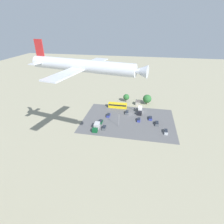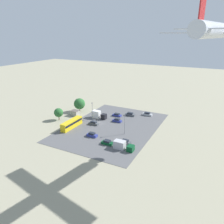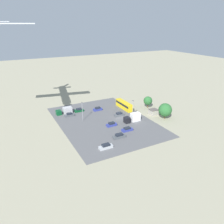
{
  "view_description": "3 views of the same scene",
  "coord_description": "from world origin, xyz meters",
  "px_view_note": "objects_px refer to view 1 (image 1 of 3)",
  "views": [
    {
      "loc": [
        -6.95,
        94.42,
        50.39
      ],
      "look_at": [
        6.03,
        25.83,
        14.11
      ],
      "focal_mm": 28.0,
      "sensor_mm": 36.0,
      "label": 1
    },
    {
      "loc": [
        76.83,
        47.08,
        37.79
      ],
      "look_at": [
        1.92,
        8.47,
        7.55
      ],
      "focal_mm": 35.0,
      "sensor_mm": 36.0,
      "label": 2
    },
    {
      "loc": [
        -75.71,
        43.6,
        37.74
      ],
      "look_at": [
        -2.26,
        4.92,
        4.36
      ],
      "focal_mm": 35.0,
      "sensor_mm": 36.0,
      "label": 3
    }
  ],
  "objects_px": {
    "parked_car_3": "(108,115)",
    "parked_car_7": "(166,132)",
    "parked_car_5": "(104,128)",
    "airplane": "(85,66)",
    "parked_car_4": "(150,118)",
    "parked_car_6": "(101,122)",
    "parked_truck_1": "(140,110)",
    "shed_building": "(138,103)",
    "parked_car_2": "(127,112)",
    "parked_car_0": "(139,120)",
    "parked_car_1": "(157,123)",
    "parked_truck_0": "(96,127)",
    "bus": "(118,105)"
  },
  "relations": [
    {
      "from": "parked_car_2",
      "to": "parked_car_7",
      "type": "distance_m",
      "value": 27.76
    },
    {
      "from": "parked_car_4",
      "to": "parked_car_5",
      "type": "height_order",
      "value": "parked_car_5"
    },
    {
      "from": "parked_car_3",
      "to": "shed_building",
      "type": "bearing_deg",
      "value": 51.0
    },
    {
      "from": "parked_car_3",
      "to": "parked_car_6",
      "type": "height_order",
      "value": "parked_car_3"
    },
    {
      "from": "parked_car_0",
      "to": "parked_truck_1",
      "type": "height_order",
      "value": "parked_truck_1"
    },
    {
      "from": "parked_car_0",
      "to": "parked_car_2",
      "type": "height_order",
      "value": "parked_car_2"
    },
    {
      "from": "bus",
      "to": "parked_car_7",
      "type": "xyz_separation_m",
      "value": [
        -28.7,
        23.98,
        -1.14
      ]
    },
    {
      "from": "parked_car_0",
      "to": "airplane",
      "type": "relative_size",
      "value": 0.11
    },
    {
      "from": "parked_car_2",
      "to": "parked_car_4",
      "type": "distance_m",
      "value": 14.8
    },
    {
      "from": "parked_car_3",
      "to": "parked_truck_0",
      "type": "height_order",
      "value": "parked_truck_0"
    },
    {
      "from": "parked_car_4",
      "to": "parked_car_6",
      "type": "bearing_deg",
      "value": -160.92
    },
    {
      "from": "parked_car_7",
      "to": "parked_truck_1",
      "type": "distance_m",
      "value": 24.04
    },
    {
      "from": "parked_car_5",
      "to": "parked_car_0",
      "type": "bearing_deg",
      "value": -145.94
    },
    {
      "from": "bus",
      "to": "airplane",
      "type": "xyz_separation_m",
      "value": [
        2.14,
        51.74,
        36.7
      ]
    },
    {
      "from": "parked_car_4",
      "to": "parked_car_7",
      "type": "height_order",
      "value": "parked_car_7"
    },
    {
      "from": "parked_car_0",
      "to": "parked_car_1",
      "type": "height_order",
      "value": "parked_car_1"
    },
    {
      "from": "bus",
      "to": "shed_building",
      "type": "bearing_deg",
      "value": 121.13
    },
    {
      "from": "shed_building",
      "to": "parked_car_7",
      "type": "relative_size",
      "value": 0.8
    },
    {
      "from": "parked_car_0",
      "to": "parked_car_1",
      "type": "xyz_separation_m",
      "value": [
        -9.98,
        2.2,
        0.03
      ]
    },
    {
      "from": "parked_car_2",
      "to": "parked_car_4",
      "type": "bearing_deg",
      "value": 162.42
    },
    {
      "from": "parked_truck_1",
      "to": "parked_car_1",
      "type": "bearing_deg",
      "value": 128.73
    },
    {
      "from": "parked_car_6",
      "to": "parked_truck_0",
      "type": "height_order",
      "value": "parked_truck_0"
    },
    {
      "from": "airplane",
      "to": "parked_truck_1",
      "type": "bearing_deg",
      "value": 171.46
    },
    {
      "from": "parked_car_0",
      "to": "parked_car_3",
      "type": "height_order",
      "value": "parked_car_3"
    },
    {
      "from": "parked_car_2",
      "to": "parked_car_6",
      "type": "distance_m",
      "value": 19.24
    },
    {
      "from": "parked_car_4",
      "to": "parked_truck_1",
      "type": "height_order",
      "value": "parked_truck_1"
    },
    {
      "from": "parked_car_6",
      "to": "parked_car_0",
      "type": "bearing_deg",
      "value": 16.5
    },
    {
      "from": "parked_car_1",
      "to": "parked_car_5",
      "type": "height_order",
      "value": "parked_car_1"
    },
    {
      "from": "parked_car_7",
      "to": "parked_truck_1",
      "type": "relative_size",
      "value": 0.66
    },
    {
      "from": "shed_building",
      "to": "parked_truck_1",
      "type": "relative_size",
      "value": 0.52
    },
    {
      "from": "parked_car_5",
      "to": "airplane",
      "type": "height_order",
      "value": "airplane"
    },
    {
      "from": "bus",
      "to": "parked_truck_0",
      "type": "height_order",
      "value": "bus"
    },
    {
      "from": "shed_building",
      "to": "parked_car_6",
      "type": "relative_size",
      "value": 0.9
    },
    {
      "from": "parked_truck_0",
      "to": "parked_car_4",
      "type": "bearing_deg",
      "value": -150.46
    },
    {
      "from": "parked_car_1",
      "to": "parked_car_5",
      "type": "bearing_deg",
      "value": -160.7
    },
    {
      "from": "parked_car_3",
      "to": "parked_car_7",
      "type": "distance_m",
      "value": 34.22
    },
    {
      "from": "parked_car_1",
      "to": "parked_truck_0",
      "type": "relative_size",
      "value": 0.66
    },
    {
      "from": "parked_car_2",
      "to": "parked_car_5",
      "type": "relative_size",
      "value": 1.06
    },
    {
      "from": "parked_car_5",
      "to": "parked_car_7",
      "type": "xyz_separation_m",
      "value": [
        -31.6,
        -2.28,
        0.02
      ]
    },
    {
      "from": "parked_car_4",
      "to": "parked_car_0",
      "type": "bearing_deg",
      "value": -153.24
    },
    {
      "from": "parked_car_1",
      "to": "parked_car_7",
      "type": "height_order",
      "value": "parked_car_1"
    },
    {
      "from": "parked_car_0",
      "to": "parked_car_3",
      "type": "distance_m",
      "value": 18.17
    },
    {
      "from": "parked_car_2",
      "to": "airplane",
      "type": "bearing_deg",
      "value": 78.57
    },
    {
      "from": "parked_truck_0",
      "to": "airplane",
      "type": "bearing_deg",
      "value": 100.97
    },
    {
      "from": "parked_car_3",
      "to": "parked_car_7",
      "type": "relative_size",
      "value": 0.9
    },
    {
      "from": "parked_car_3",
      "to": "airplane",
      "type": "height_order",
      "value": "airplane"
    },
    {
      "from": "parked_car_1",
      "to": "parked_car_4",
      "type": "bearing_deg",
      "value": 122.19
    },
    {
      "from": "parked_car_6",
      "to": "parked_truck_0",
      "type": "distance_m",
      "value": 6.47
    },
    {
      "from": "parked_car_6",
      "to": "parked_car_7",
      "type": "bearing_deg",
      "value": -5.46
    },
    {
      "from": "shed_building",
      "to": "parked_car_2",
      "type": "relative_size",
      "value": 0.85
    }
  ]
}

